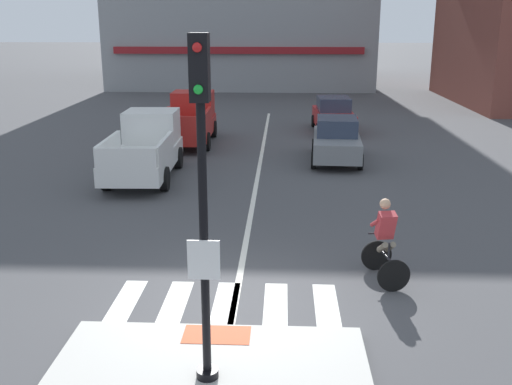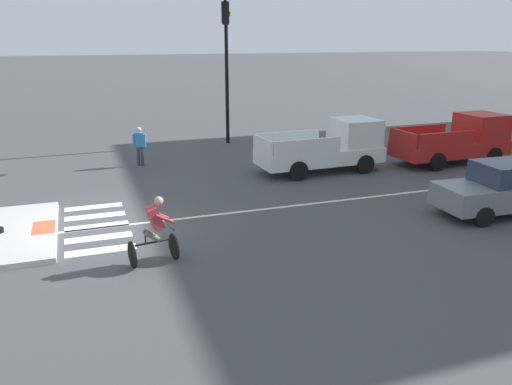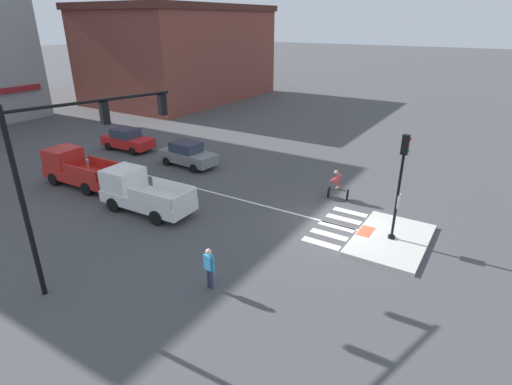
{
  "view_description": "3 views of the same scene",
  "coord_description": "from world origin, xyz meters",
  "px_view_note": "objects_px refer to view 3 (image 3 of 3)",
  "views": [
    {
      "loc": [
        1.05,
        -9.97,
        5.06
      ],
      "look_at": [
        0.44,
        2.74,
        1.38
      ],
      "focal_mm": 41.31,
      "sensor_mm": 36.0,
      "label": 1
    },
    {
      "loc": [
        14.88,
        -0.33,
        5.32
      ],
      "look_at": [
        1.32,
        4.48,
        0.96
      ],
      "focal_mm": 36.21,
      "sensor_mm": 36.0,
      "label": 2
    },
    {
      "loc": [
        -16.89,
        -5.89,
        9.26
      ],
      "look_at": [
        -1.34,
        3.79,
        1.43
      ],
      "focal_mm": 28.5,
      "sensor_mm": 36.0,
      "label": 3
    }
  ],
  "objects_px": {
    "car_red_eastbound_distant": "(127,140)",
    "pickup_truck_white_westbound_far": "(140,192)",
    "car_grey_eastbound_far": "(188,154)",
    "signal_pole": "(400,179)",
    "pickup_truck_red_westbound_distant": "(77,169)",
    "cyclist": "(338,184)",
    "traffic_light_mast": "(72,158)",
    "pedestrian_at_curb_left": "(209,265)"
  },
  "relations": [
    {
      "from": "pickup_truck_white_westbound_far",
      "to": "pedestrian_at_curb_left",
      "type": "distance_m",
      "value": 8.04
    },
    {
      "from": "pickup_truck_red_westbound_distant",
      "to": "cyclist",
      "type": "relative_size",
      "value": 3.06
    },
    {
      "from": "signal_pole",
      "to": "car_grey_eastbound_far",
      "type": "distance_m",
      "value": 15.07
    },
    {
      "from": "pickup_truck_red_westbound_distant",
      "to": "cyclist",
      "type": "height_order",
      "value": "pickup_truck_red_westbound_distant"
    },
    {
      "from": "pedestrian_at_curb_left",
      "to": "traffic_light_mast",
      "type": "bearing_deg",
      "value": 111.86
    },
    {
      "from": "car_grey_eastbound_far",
      "to": "signal_pole",
      "type": "bearing_deg",
      "value": -101.77
    },
    {
      "from": "signal_pole",
      "to": "pedestrian_at_curb_left",
      "type": "bearing_deg",
      "value": 145.83
    },
    {
      "from": "pickup_truck_white_westbound_far",
      "to": "pickup_truck_red_westbound_distant",
      "type": "bearing_deg",
      "value": 84.59
    },
    {
      "from": "signal_pole",
      "to": "pickup_truck_white_westbound_far",
      "type": "bearing_deg",
      "value": 106.67
    },
    {
      "from": "signal_pole",
      "to": "cyclist",
      "type": "distance_m",
      "value": 5.42
    },
    {
      "from": "cyclist",
      "to": "pedestrian_at_curb_left",
      "type": "distance_m",
      "value": 10.27
    },
    {
      "from": "pickup_truck_white_westbound_far",
      "to": "pickup_truck_red_westbound_distant",
      "type": "height_order",
      "value": "same"
    },
    {
      "from": "traffic_light_mast",
      "to": "pickup_truck_red_westbound_distant",
      "type": "height_order",
      "value": "traffic_light_mast"
    },
    {
      "from": "traffic_light_mast",
      "to": "signal_pole",
      "type": "bearing_deg",
      "value": -46.17
    },
    {
      "from": "car_red_eastbound_distant",
      "to": "pickup_truck_red_westbound_distant",
      "type": "bearing_deg",
      "value": -155.99
    },
    {
      "from": "car_grey_eastbound_far",
      "to": "pickup_truck_white_westbound_far",
      "type": "bearing_deg",
      "value": -159.17
    },
    {
      "from": "car_red_eastbound_distant",
      "to": "traffic_light_mast",
      "type": "bearing_deg",
      "value": -136.47
    },
    {
      "from": "car_grey_eastbound_far",
      "to": "car_red_eastbound_distant",
      "type": "xyz_separation_m",
      "value": [
        0.38,
        6.35,
        0.0
      ]
    },
    {
      "from": "signal_pole",
      "to": "pedestrian_at_curb_left",
      "type": "height_order",
      "value": "signal_pole"
    },
    {
      "from": "traffic_light_mast",
      "to": "pedestrian_at_curb_left",
      "type": "distance_m",
      "value": 6.12
    },
    {
      "from": "signal_pole",
      "to": "cyclist",
      "type": "xyz_separation_m",
      "value": [
        3.12,
        3.86,
        -2.16
      ]
    },
    {
      "from": "pickup_truck_white_westbound_far",
      "to": "pickup_truck_red_westbound_distant",
      "type": "distance_m",
      "value": 6.02
    },
    {
      "from": "traffic_light_mast",
      "to": "pickup_truck_red_westbound_distant",
      "type": "relative_size",
      "value": 1.34
    },
    {
      "from": "car_red_eastbound_distant",
      "to": "cyclist",
      "type": "height_order",
      "value": "cyclist"
    },
    {
      "from": "car_grey_eastbound_far",
      "to": "pickup_truck_red_westbound_distant",
      "type": "distance_m",
      "value": 7.0
    },
    {
      "from": "car_red_eastbound_distant",
      "to": "pedestrian_at_curb_left",
      "type": "relative_size",
      "value": 2.49
    },
    {
      "from": "signal_pole",
      "to": "car_grey_eastbound_far",
      "type": "xyz_separation_m",
      "value": [
        3.04,
        14.6,
        -2.22
      ]
    },
    {
      "from": "car_grey_eastbound_far",
      "to": "pedestrian_at_curb_left",
      "type": "xyz_separation_m",
      "value": [
        -10.15,
        -9.77,
        0.17
      ]
    },
    {
      "from": "car_red_eastbound_distant",
      "to": "cyclist",
      "type": "distance_m",
      "value": 17.08
    },
    {
      "from": "car_red_eastbound_distant",
      "to": "cyclist",
      "type": "bearing_deg",
      "value": -91.01
    },
    {
      "from": "signal_pole",
      "to": "car_red_eastbound_distant",
      "type": "xyz_separation_m",
      "value": [
        3.42,
        20.94,
        -2.22
      ]
    },
    {
      "from": "car_red_eastbound_distant",
      "to": "pedestrian_at_curb_left",
      "type": "height_order",
      "value": "pedestrian_at_curb_left"
    },
    {
      "from": "pickup_truck_red_westbound_distant",
      "to": "cyclist",
      "type": "bearing_deg",
      "value": -66.52
    },
    {
      "from": "traffic_light_mast",
      "to": "car_red_eastbound_distant",
      "type": "bearing_deg",
      "value": 43.53
    },
    {
      "from": "cyclist",
      "to": "signal_pole",
      "type": "bearing_deg",
      "value": -128.95
    },
    {
      "from": "car_red_eastbound_distant",
      "to": "pickup_truck_red_westbound_distant",
      "type": "xyz_separation_m",
      "value": [
        -6.47,
        -2.88,
        0.17
      ]
    },
    {
      "from": "car_grey_eastbound_far",
      "to": "pickup_truck_red_westbound_distant",
      "type": "bearing_deg",
      "value": 150.34
    },
    {
      "from": "car_red_eastbound_distant",
      "to": "signal_pole",
      "type": "bearing_deg",
      "value": -99.28
    },
    {
      "from": "pickup_truck_white_westbound_far",
      "to": "signal_pole",
      "type": "bearing_deg",
      "value": -73.33
    },
    {
      "from": "traffic_light_mast",
      "to": "cyclist",
      "type": "bearing_deg",
      "value": -24.18
    },
    {
      "from": "car_grey_eastbound_far",
      "to": "car_red_eastbound_distant",
      "type": "distance_m",
      "value": 6.36
    },
    {
      "from": "car_red_eastbound_distant",
      "to": "pickup_truck_white_westbound_far",
      "type": "xyz_separation_m",
      "value": [
        -7.04,
        -8.88,
        0.17
      ]
    }
  ]
}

